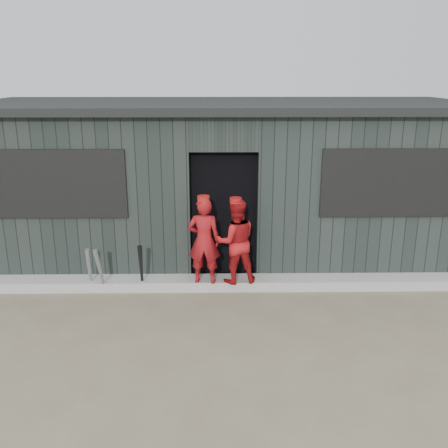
{
  "coord_description": "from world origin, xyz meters",
  "views": [
    {
      "loc": [
        -0.09,
        -5.04,
        3.08
      ],
      "look_at": [
        0.0,
        1.8,
        1.0
      ],
      "focal_mm": 40.0,
      "sensor_mm": 36.0,
      "label": 1
    }
  ],
  "objects_px": {
    "player_grey_back": "(242,234)",
    "dugout": "(223,180)",
    "bat_mid": "(100,271)",
    "bat_right": "(141,268)",
    "player_red_left": "(204,241)",
    "player_red_right": "(235,241)",
    "bat_left": "(90,270)"
  },
  "relations": [
    {
      "from": "player_grey_back",
      "to": "dugout",
      "type": "distance_m",
      "value": 1.26
    },
    {
      "from": "bat_right",
      "to": "dugout",
      "type": "bearing_deg",
      "value": 56.7
    },
    {
      "from": "player_red_right",
      "to": "player_grey_back",
      "type": "height_order",
      "value": "player_red_right"
    },
    {
      "from": "bat_right",
      "to": "player_grey_back",
      "type": "relative_size",
      "value": 0.6
    },
    {
      "from": "player_red_right",
      "to": "bat_left",
      "type": "bearing_deg",
      "value": -9.79
    },
    {
      "from": "player_red_left",
      "to": "bat_right",
      "type": "bearing_deg",
      "value": 5.71
    },
    {
      "from": "bat_mid",
      "to": "player_red_left",
      "type": "distance_m",
      "value": 1.54
    },
    {
      "from": "bat_left",
      "to": "player_red_right",
      "type": "relative_size",
      "value": 0.56
    },
    {
      "from": "bat_mid",
      "to": "player_red_right",
      "type": "relative_size",
      "value": 0.6
    },
    {
      "from": "bat_mid",
      "to": "player_grey_back",
      "type": "relative_size",
      "value": 0.58
    },
    {
      "from": "bat_left",
      "to": "player_grey_back",
      "type": "height_order",
      "value": "player_grey_back"
    },
    {
      "from": "bat_right",
      "to": "dugout",
      "type": "distance_m",
      "value": 2.37
    },
    {
      "from": "player_grey_back",
      "to": "bat_left",
      "type": "bearing_deg",
      "value": 15.5
    },
    {
      "from": "bat_right",
      "to": "player_grey_back",
      "type": "distance_m",
      "value": 1.7
    },
    {
      "from": "bat_mid",
      "to": "dugout",
      "type": "xyz_separation_m",
      "value": [
        1.77,
        1.91,
        0.92
      ]
    },
    {
      "from": "bat_mid",
      "to": "player_red_left",
      "type": "xyz_separation_m",
      "value": [
        1.48,
        0.1,
        0.42
      ]
    },
    {
      "from": "bat_left",
      "to": "bat_right",
      "type": "xyz_separation_m",
      "value": [
        0.75,
        -0.03,
        0.03
      ]
    },
    {
      "from": "bat_right",
      "to": "player_red_left",
      "type": "distance_m",
      "value": 1.0
    },
    {
      "from": "player_red_left",
      "to": "dugout",
      "type": "xyz_separation_m",
      "value": [
        0.29,
        1.81,
        0.5
      ]
    },
    {
      "from": "bat_left",
      "to": "bat_mid",
      "type": "distance_m",
      "value": 0.21
    },
    {
      "from": "dugout",
      "to": "bat_left",
      "type": "bearing_deg",
      "value": -137.34
    },
    {
      "from": "bat_mid",
      "to": "player_grey_back",
      "type": "height_order",
      "value": "player_grey_back"
    },
    {
      "from": "bat_left",
      "to": "bat_mid",
      "type": "height_order",
      "value": "bat_mid"
    },
    {
      "from": "bat_left",
      "to": "bat_right",
      "type": "distance_m",
      "value": 0.75
    },
    {
      "from": "bat_mid",
      "to": "dugout",
      "type": "relative_size",
      "value": 0.09
    },
    {
      "from": "player_red_left",
      "to": "player_red_right",
      "type": "relative_size",
      "value": 1.03
    },
    {
      "from": "bat_right",
      "to": "player_grey_back",
      "type": "bearing_deg",
      "value": 27.79
    },
    {
      "from": "player_red_left",
      "to": "player_red_right",
      "type": "height_order",
      "value": "player_red_left"
    },
    {
      "from": "bat_right",
      "to": "dugout",
      "type": "xyz_separation_m",
      "value": [
        1.2,
        1.83,
        0.91
      ]
    },
    {
      "from": "player_grey_back",
      "to": "dugout",
      "type": "height_order",
      "value": "dugout"
    },
    {
      "from": "bat_left",
      "to": "player_red_left",
      "type": "height_order",
      "value": "player_red_left"
    },
    {
      "from": "bat_left",
      "to": "player_grey_back",
      "type": "xyz_separation_m",
      "value": [
        2.24,
        0.76,
        0.29
      ]
    }
  ]
}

